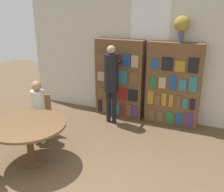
{
  "coord_description": "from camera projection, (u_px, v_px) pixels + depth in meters",
  "views": [
    {
      "loc": [
        1.6,
        -2.09,
        2.65
      ],
      "look_at": [
        -0.19,
        2.08,
        1.05
      ],
      "focal_mm": 42.0,
      "sensor_mm": 36.0,
      "label": 1
    }
  ],
  "objects": [
    {
      "name": "wall_back",
      "position": [
        149.0,
        56.0,
        6.08
      ],
      "size": [
        6.4,
        0.07,
        3.0
      ],
      "color": "beige",
      "rests_on": "ground_plane"
    },
    {
      "name": "bookshelf_left",
      "position": [
        120.0,
        79.0,
        6.35
      ],
      "size": [
        1.18,
        0.34,
        1.88
      ],
      "color": "brown",
      "rests_on": "ground_plane"
    },
    {
      "name": "bookshelf_right",
      "position": [
        174.0,
        85.0,
        5.86
      ],
      "size": [
        1.18,
        0.34,
        1.88
      ],
      "color": "brown",
      "rests_on": "ground_plane"
    },
    {
      "name": "flower_vase",
      "position": [
        182.0,
        25.0,
        5.41
      ],
      "size": [
        0.33,
        0.33,
        0.55
      ],
      "color": "#475166",
      "rests_on": "bookshelf_right"
    },
    {
      "name": "reading_table",
      "position": [
        28.0,
        130.0,
        4.45
      ],
      "size": [
        1.3,
        1.3,
        0.74
      ],
      "color": "brown",
      "rests_on": "ground_plane"
    },
    {
      "name": "chair_left_side",
      "position": [
        41.0,
        114.0,
        5.43
      ],
      "size": [
        0.54,
        0.54,
        0.88
      ],
      "rotation": [
        0.0,
        0.0,
        -2.68
      ],
      "color": "brown",
      "rests_on": "ground_plane"
    },
    {
      "name": "seated_reader_left",
      "position": [
        38.0,
        108.0,
        5.18
      ],
      "size": [
        0.38,
        0.4,
        1.24
      ],
      "rotation": [
        0.0,
        0.0,
        -2.68
      ],
      "color": "beige",
      "rests_on": "ground_plane"
    },
    {
      "name": "librarian_standing",
      "position": [
        111.0,
        76.0,
        5.85
      ],
      "size": [
        0.32,
        0.59,
        1.81
      ],
      "color": "black",
      "rests_on": "ground_plane"
    }
  ]
}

